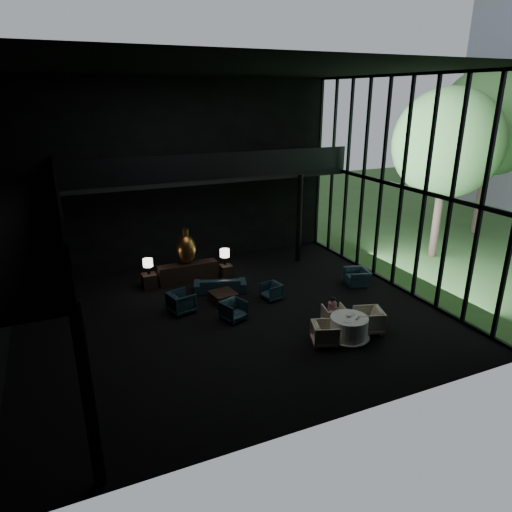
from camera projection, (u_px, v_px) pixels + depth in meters
name	position (u px, v px, depth m)	size (l,w,h in m)	color
floor	(232.00, 316.00, 15.89)	(14.00, 12.00, 0.02)	black
ceiling	(227.00, 68.00, 13.20)	(14.00, 12.00, 0.02)	black
wall_back	(181.00, 175.00, 19.71)	(14.00, 0.04, 8.00)	black
wall_front	(334.00, 264.00, 9.38)	(14.00, 0.04, 8.00)	black
curtain_wall	(402.00, 187.00, 17.19)	(0.20, 12.00, 8.00)	black
mezzanine_left	(22.00, 224.00, 12.25)	(2.00, 12.00, 0.25)	black
mezzanine_back	(210.00, 177.00, 19.23)	(12.00, 2.00, 0.25)	black
railing_left	(58.00, 199.00, 12.43)	(0.06, 12.00, 1.00)	black
railing_back	(218.00, 166.00, 18.17)	(12.00, 0.06, 1.00)	black
column_sw	(89.00, 399.00, 8.40)	(0.24, 0.24, 4.00)	black
column_nw	(63.00, 234.00, 18.21)	(0.24, 0.24, 4.00)	black
column_ne	(299.00, 219.00, 20.49)	(0.24, 0.24, 4.00)	black
tree_near	(447.00, 144.00, 20.04)	(4.80, 4.80, 7.65)	#382D23
tree_far	(493.00, 121.00, 23.42)	(5.60, 5.60, 8.80)	#382D23
console	(188.00, 272.00, 18.72)	(2.41, 0.55, 0.77)	black
bronze_urn	(186.00, 249.00, 18.45)	(0.78, 0.78, 1.46)	#B1943A
side_table_left	(149.00, 281.00, 18.10)	(0.53, 0.53, 0.59)	black
table_lamp_left	(148.00, 263.00, 17.84)	(0.38, 0.38, 0.63)	black
side_table_right	(226.00, 271.00, 19.22)	(0.47, 0.47, 0.51)	black
table_lamp_right	(225.00, 254.00, 19.07)	(0.40, 0.40, 0.67)	black
sofa	(220.00, 282.00, 17.74)	(1.97, 0.57, 0.77)	#163343
lounge_armchair_west	(181.00, 300.00, 16.03)	(0.87, 0.82, 0.90)	#132134
lounge_armchair_east	(272.00, 292.00, 17.10)	(0.59, 0.56, 0.61)	#1B323A
lounge_armchair_south	(234.00, 310.00, 15.50)	(0.73, 0.68, 0.75)	#12253B
window_armchair	(357.00, 275.00, 18.39)	(0.90, 0.58, 0.78)	#213242
coffee_table	(223.00, 297.00, 16.90)	(0.87, 0.87, 0.39)	black
dining_table	(349.00, 329.00, 14.31)	(1.34, 1.34, 0.75)	white
dining_chair_north	(334.00, 315.00, 15.23)	(0.64, 0.60, 0.66)	beige
dining_chair_east	(369.00, 318.00, 14.71)	(0.94, 0.88, 0.97)	#BDAC8F
dining_chair_west	(325.00, 332.00, 13.99)	(0.77, 0.73, 0.80)	#AFA496
child	(332.00, 306.00, 14.94)	(0.29, 0.29, 0.62)	beige
plate_a	(348.00, 321.00, 13.91)	(0.22, 0.22, 0.01)	white
plate_b	(351.00, 314.00, 14.36)	(0.24, 0.24, 0.02)	white
saucer	(359.00, 316.00, 14.24)	(0.15, 0.15, 0.01)	white
coffee_cup	(359.00, 317.00, 14.13)	(0.08, 0.08, 0.06)	white
cereal_bowl	(348.00, 316.00, 14.19)	(0.17, 0.17, 0.08)	white
cream_pot	(357.00, 319.00, 14.01)	(0.07, 0.07, 0.08)	#99999E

